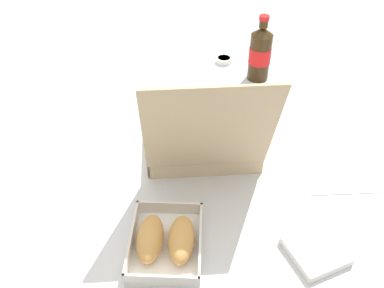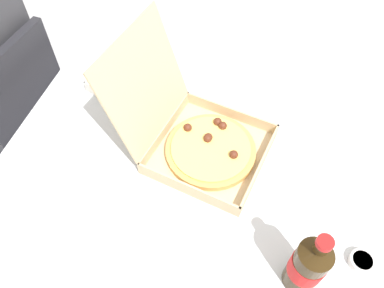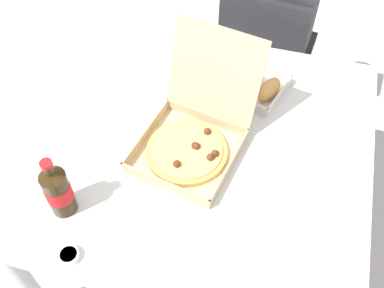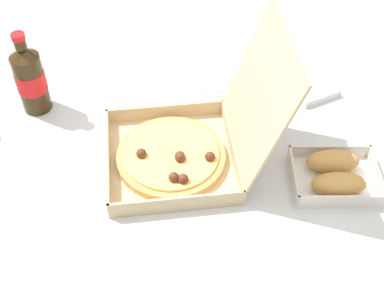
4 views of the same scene
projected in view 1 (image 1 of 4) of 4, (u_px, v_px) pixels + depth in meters
name	position (u px, v px, depth m)	size (l,w,h in m)	color
dining_table	(201.00, 172.00, 1.14)	(1.10, 1.04, 0.71)	silver
pizza_box_open	(201.00, 135.00, 1.08)	(0.36, 0.44, 0.33)	tan
bread_side_box	(166.00, 240.00, 0.84)	(0.20, 0.23, 0.06)	white
cola_bottle	(260.00, 53.00, 1.33)	(0.07, 0.07, 0.22)	#33230F
paper_menu	(334.00, 173.00, 1.03)	(0.21, 0.15, 0.00)	white
napkin_pile	(316.00, 251.00, 0.84)	(0.11, 0.11, 0.02)	white
dipping_sauce_cup	(224.00, 60.00, 1.47)	(0.06, 0.06, 0.02)	white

